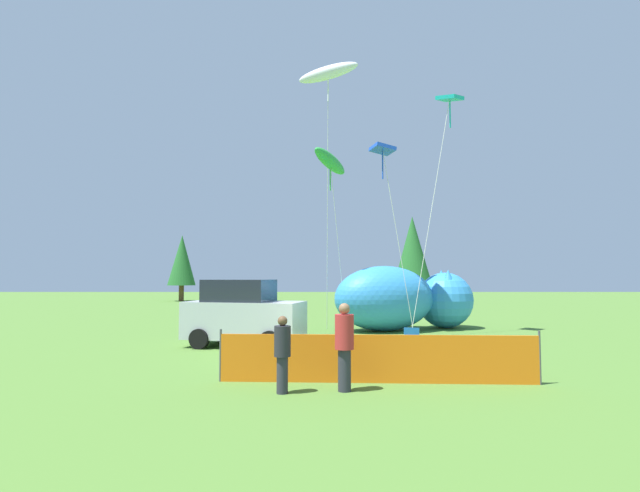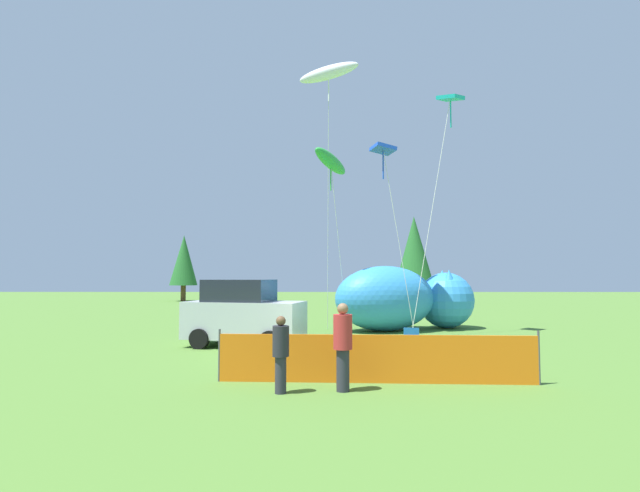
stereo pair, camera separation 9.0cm
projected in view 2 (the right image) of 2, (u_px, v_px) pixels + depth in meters
ground_plane at (321, 357)px, 15.08m from camera, size 120.00×120.00×0.00m
parked_car at (244, 314)px, 17.30m from camera, size 4.32×2.74×2.31m
folding_chair at (412, 339)px, 15.24m from camera, size 0.61×0.61×0.86m
inflatable_cat at (403, 300)px, 22.46m from camera, size 7.01×4.71×2.88m
safety_fence at (376, 359)px, 11.37m from camera, size 7.31×0.40×1.20m
spectator_in_blue_shirt at (281, 351)px, 10.40m from camera, size 0.35×0.35×1.60m
spectator_in_black_shirt at (343, 343)px, 10.59m from camera, size 0.40×0.40×1.86m
kite_blue_box at (384, 152)px, 21.27m from camera, size 1.82×1.14×8.03m
kite_white_ghost at (329, 74)px, 22.31m from camera, size 2.89×2.09×12.07m
kite_green_fish at (331, 162)px, 22.18m from camera, size 1.87×2.70×8.11m
kite_teal_diamond at (450, 103)px, 21.40m from camera, size 2.69×1.96×10.30m
horizon_tree_east at (184, 260)px, 48.40m from camera, size 2.68×2.68×6.38m
horizon_tree_west at (414, 250)px, 44.52m from camera, size 3.26×3.26×7.77m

